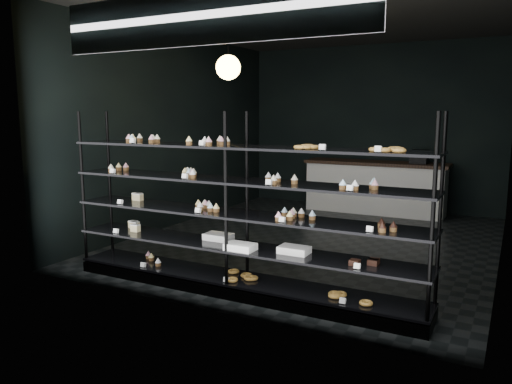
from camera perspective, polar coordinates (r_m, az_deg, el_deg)
room at (r=7.34m, az=6.96°, el=6.69°), size 5.01×6.01×3.20m
display_shelf at (r=5.26m, az=-2.42°, el=-4.88°), size 4.00×0.50×1.91m
signage at (r=4.79m, az=-6.08°, el=19.27°), size 3.30×0.05×0.50m
pendant_lamp at (r=6.39m, az=-3.19°, el=14.04°), size 0.31×0.31×0.88m
service_counter at (r=9.75m, az=13.50°, el=0.61°), size 2.66×0.65×1.23m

